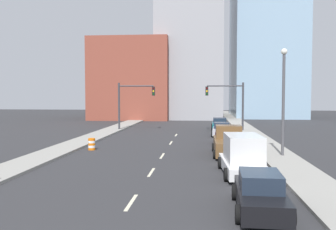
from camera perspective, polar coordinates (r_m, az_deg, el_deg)
sidewalk_left at (r=54.21m, az=-6.67°, el=-1.52°), size 2.61×90.98×0.17m
sidewalk_right at (r=53.30m, az=11.16°, el=-1.64°), size 2.61×90.98×0.17m
lane_stripe_at_8m at (r=16.02m, az=-5.63°, el=-13.10°), size 0.16×2.40×0.01m
lane_stripe_at_14m at (r=21.81m, az=-2.56°, el=-8.70°), size 0.16×2.40×0.01m
lane_stripe_at_20m at (r=27.46m, az=-0.88°, el=-6.23°), size 0.16×2.40×0.01m
lane_stripe_at_27m at (r=34.73m, az=0.45°, el=-4.26°), size 0.16×2.40×0.01m
lane_stripe_at_34m at (r=41.31m, az=1.24°, el=-3.07°), size 0.16×2.40×0.01m
building_brick_left at (r=71.19m, az=-5.14°, el=5.33°), size 14.00×16.00×14.41m
building_office_center at (r=74.67m, az=3.42°, el=10.84°), size 12.00×20.00×28.97m
building_glass_right at (r=79.67m, az=14.58°, el=10.81°), size 13.00×20.00×30.48m
traffic_signal_left at (r=46.53m, az=-5.85°, el=2.38°), size 4.62×0.35×5.92m
traffic_signal_right at (r=45.77m, az=9.66°, el=2.34°), size 4.62×0.35×5.92m
traffic_barrel at (r=30.87m, az=-11.55°, el=-4.37°), size 0.56×0.56×0.95m
street_lamp at (r=27.54m, az=17.18°, el=3.05°), size 0.44×0.44×7.70m
sedan_black at (r=15.01m, az=13.86°, el=-11.56°), size 2.14×4.86×1.52m
box_truck_white at (r=21.22m, az=11.32°, el=-6.17°), size 2.57×5.46×2.26m
pickup_truck_brown at (r=28.22m, az=9.28°, el=-4.26°), size 2.46×5.63×2.14m
sedan_maroon at (r=34.28m, az=8.90°, el=-3.28°), size 2.18×4.51×1.46m
sedan_silver at (r=40.94m, az=8.15°, el=-2.23°), size 2.30×4.70×1.45m
sedan_teal at (r=47.48m, az=7.87°, el=-1.44°), size 2.19×4.83×1.54m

